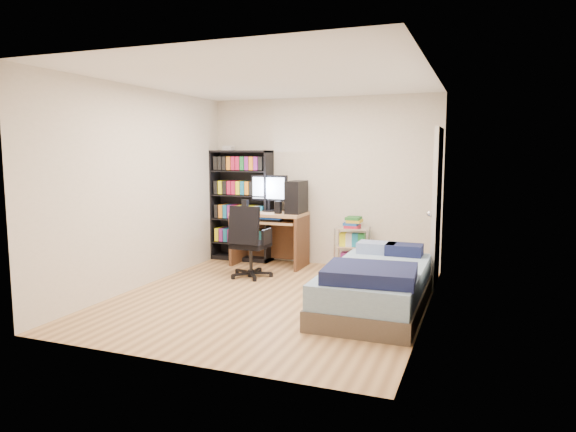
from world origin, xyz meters
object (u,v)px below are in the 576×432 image
at_px(media_shelf, 241,204).
at_px(bed, 376,286).
at_px(computer_desk, 278,217).
at_px(office_chair, 250,254).

bearing_deg(media_shelf, bed, -36.06).
height_order(computer_desk, office_chair, computer_desk).
bearing_deg(bed, computer_desk, 137.76).
height_order(computer_desk, bed, computer_desk).
bearing_deg(media_shelf, office_chair, -58.96).
bearing_deg(media_shelf, computer_desk, -13.94).
distance_m(office_chair, bed, 2.05).
xyz_separation_m(media_shelf, computer_desk, (0.68, -0.17, -0.16)).
bearing_deg(office_chair, media_shelf, 122.40).
relative_size(office_chair, bed, 0.48).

